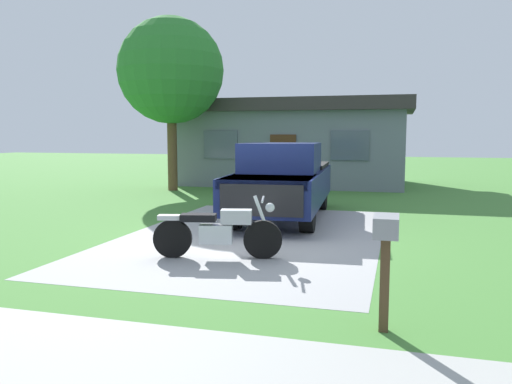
% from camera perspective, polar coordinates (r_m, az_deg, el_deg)
% --- Properties ---
extents(ground_plane, '(80.00, 80.00, 0.00)m').
position_cam_1_polar(ground_plane, '(10.76, -0.35, -4.91)').
color(ground_plane, '#468036').
extents(driveway_pad, '(5.20, 8.18, 0.01)m').
position_cam_1_polar(driveway_pad, '(10.76, -0.35, -4.89)').
color(driveway_pad, '#9E9E9E').
rests_on(driveway_pad, ground).
extents(sidewalk_strip, '(36.00, 1.80, 0.01)m').
position_cam_1_polar(sidewalk_strip, '(5.49, -18.64, -16.57)').
color(sidewalk_strip, '#A6A6A1').
rests_on(sidewalk_strip, ground).
extents(motorcycle, '(2.18, 0.85, 1.09)m').
position_cam_1_polar(motorcycle, '(8.84, -4.17, -4.30)').
color(motorcycle, black).
rests_on(motorcycle, ground).
extents(pickup_truck, '(2.35, 5.74, 1.90)m').
position_cam_1_polar(pickup_truck, '(13.04, 3.05, 1.30)').
color(pickup_truck, black).
rests_on(pickup_truck, ground).
extents(mailbox, '(0.26, 0.48, 1.26)m').
position_cam_1_polar(mailbox, '(5.65, 14.15, -5.38)').
color(mailbox, '#4C3823').
rests_on(mailbox, ground).
extents(shade_tree, '(3.91, 3.91, 6.40)m').
position_cam_1_polar(shade_tree, '(19.81, -9.39, 13.05)').
color(shade_tree, brown).
rests_on(shade_tree, ground).
extents(neighbor_house, '(9.60, 5.60, 3.50)m').
position_cam_1_polar(neighbor_house, '(22.20, 4.44, 5.56)').
color(neighbor_house, slate).
rests_on(neighbor_house, ground).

